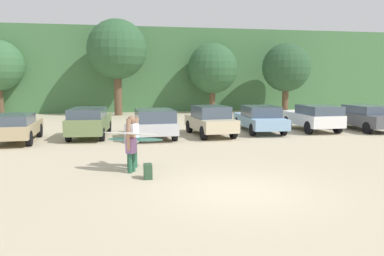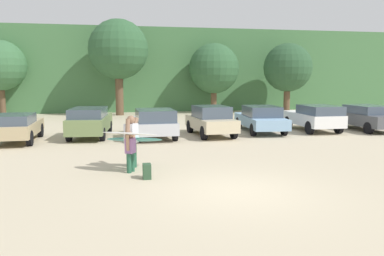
{
  "view_description": "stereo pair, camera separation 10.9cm",
  "coord_description": "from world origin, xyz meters",
  "px_view_note": "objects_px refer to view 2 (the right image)",
  "views": [
    {
      "loc": [
        -3.24,
        -9.65,
        3.02
      ],
      "look_at": [
        -0.03,
        6.13,
        0.93
      ],
      "focal_mm": 36.53,
      "sensor_mm": 36.0,
      "label": 1
    },
    {
      "loc": [
        -3.14,
        -9.67,
        3.02
      ],
      "look_at": [
        -0.03,
        6.13,
        0.93
      ],
      "focal_mm": 36.53,
      "sensor_mm": 36.0,
      "label": 2
    }
  ],
  "objects_px": {
    "person_adult": "(131,139)",
    "backpack_dropped": "(147,171)",
    "parked_car_white": "(314,117)",
    "parked_car_olive_green": "(90,121)",
    "person_child": "(130,150)",
    "parked_car_dark_gray": "(365,117)",
    "parked_car_champagne": "(211,120)",
    "surfboard_teal": "(134,140)",
    "parked_car_silver": "(154,122)",
    "parked_car_tan": "(17,127)",
    "parked_car_sky_blue": "(261,118)",
    "surfboard_white": "(129,134)"
  },
  "relations": [
    {
      "from": "parked_car_champagne",
      "to": "person_adult",
      "type": "bearing_deg",
      "value": 142.48
    },
    {
      "from": "person_adult",
      "to": "backpack_dropped",
      "type": "height_order",
      "value": "person_adult"
    },
    {
      "from": "parked_car_sky_blue",
      "to": "surfboard_teal",
      "type": "bearing_deg",
      "value": 139.86
    },
    {
      "from": "parked_car_dark_gray",
      "to": "surfboard_white",
      "type": "height_order",
      "value": "parked_car_dark_gray"
    },
    {
      "from": "parked_car_sky_blue",
      "to": "surfboard_white",
      "type": "height_order",
      "value": "parked_car_sky_blue"
    },
    {
      "from": "parked_car_tan",
      "to": "parked_car_sky_blue",
      "type": "relative_size",
      "value": 0.85
    },
    {
      "from": "parked_car_olive_green",
      "to": "person_child",
      "type": "height_order",
      "value": "parked_car_olive_green"
    },
    {
      "from": "parked_car_white",
      "to": "surfboard_teal",
      "type": "distance_m",
      "value": 12.59
    },
    {
      "from": "parked_car_silver",
      "to": "parked_car_dark_gray",
      "type": "relative_size",
      "value": 0.92
    },
    {
      "from": "parked_car_olive_green",
      "to": "parked_car_sky_blue",
      "type": "relative_size",
      "value": 0.94
    },
    {
      "from": "parked_car_champagne",
      "to": "parked_car_sky_blue",
      "type": "relative_size",
      "value": 0.83
    },
    {
      "from": "parked_car_champagne",
      "to": "parked_car_olive_green",
      "type": "bearing_deg",
      "value": 79.32
    },
    {
      "from": "parked_car_champagne",
      "to": "surfboard_white",
      "type": "xyz_separation_m",
      "value": [
        -4.46,
        -7.33,
        0.46
      ]
    },
    {
      "from": "parked_car_tan",
      "to": "parked_car_white",
      "type": "height_order",
      "value": "parked_car_white"
    },
    {
      "from": "parked_car_white",
      "to": "backpack_dropped",
      "type": "distance_m",
      "value": 13.29
    },
    {
      "from": "surfboard_white",
      "to": "parked_car_silver",
      "type": "bearing_deg",
      "value": -71.53
    },
    {
      "from": "parked_car_dark_gray",
      "to": "surfboard_teal",
      "type": "relative_size",
      "value": 2.34
    },
    {
      "from": "parked_car_white",
      "to": "backpack_dropped",
      "type": "bearing_deg",
      "value": 130.81
    },
    {
      "from": "person_adult",
      "to": "person_child",
      "type": "relative_size",
      "value": 1.36
    },
    {
      "from": "parked_car_sky_blue",
      "to": "parked_car_champagne",
      "type": "bearing_deg",
      "value": 109.47
    },
    {
      "from": "parked_car_tan",
      "to": "person_adult",
      "type": "xyz_separation_m",
      "value": [
        5.04,
        -6.37,
        0.26
      ]
    },
    {
      "from": "parked_car_silver",
      "to": "person_child",
      "type": "bearing_deg",
      "value": 167.07
    },
    {
      "from": "parked_car_sky_blue",
      "to": "parked_car_dark_gray",
      "type": "height_order",
      "value": "parked_car_sky_blue"
    },
    {
      "from": "parked_car_dark_gray",
      "to": "person_child",
      "type": "xyz_separation_m",
      "value": [
        -13.64,
        -7.6,
        -0.03
      ]
    },
    {
      "from": "parked_car_silver",
      "to": "parked_car_white",
      "type": "xyz_separation_m",
      "value": [
        9.11,
        0.73,
        0.03
      ]
    },
    {
      "from": "parked_car_sky_blue",
      "to": "parked_car_dark_gray",
      "type": "relative_size",
      "value": 1.08
    },
    {
      "from": "parked_car_olive_green",
      "to": "person_child",
      "type": "distance_m",
      "value": 8.1
    },
    {
      "from": "parked_car_white",
      "to": "parked_car_olive_green",
      "type": "bearing_deg",
      "value": 89.37
    },
    {
      "from": "surfboard_teal",
      "to": "surfboard_white",
      "type": "height_order",
      "value": "surfboard_white"
    },
    {
      "from": "parked_car_white",
      "to": "backpack_dropped",
      "type": "height_order",
      "value": "parked_car_white"
    },
    {
      "from": "backpack_dropped",
      "to": "surfboard_white",
      "type": "bearing_deg",
      "value": 120.67
    },
    {
      "from": "parked_car_tan",
      "to": "person_child",
      "type": "bearing_deg",
      "value": -144.84
    },
    {
      "from": "parked_car_olive_green",
      "to": "person_adult",
      "type": "distance_m",
      "value": 7.58
    },
    {
      "from": "parked_car_champagne",
      "to": "surfboard_teal",
      "type": "height_order",
      "value": "parked_car_champagne"
    },
    {
      "from": "parked_car_sky_blue",
      "to": "parked_car_white",
      "type": "distance_m",
      "value": 3.09
    },
    {
      "from": "parked_car_olive_green",
      "to": "parked_car_tan",
      "type": "bearing_deg",
      "value": 112.52
    },
    {
      "from": "person_adult",
      "to": "parked_car_tan",
      "type": "bearing_deg",
      "value": -22.01
    },
    {
      "from": "parked_car_olive_green",
      "to": "parked_car_white",
      "type": "xyz_separation_m",
      "value": [
        12.26,
        -0.21,
        0.0
      ]
    },
    {
      "from": "parked_car_silver",
      "to": "parked_car_white",
      "type": "bearing_deg",
      "value": -86.72
    },
    {
      "from": "parked_car_silver",
      "to": "surfboard_teal",
      "type": "relative_size",
      "value": 2.17
    },
    {
      "from": "parked_car_olive_green",
      "to": "parked_car_white",
      "type": "height_order",
      "value": "parked_car_olive_green"
    },
    {
      "from": "parked_car_silver",
      "to": "parked_car_champagne",
      "type": "distance_m",
      "value": 3.0
    },
    {
      "from": "parked_car_champagne",
      "to": "parked_car_white",
      "type": "distance_m",
      "value": 6.13
    },
    {
      "from": "person_child",
      "to": "parked_car_tan",
      "type": "bearing_deg",
      "value": -24.58
    },
    {
      "from": "parked_car_olive_green",
      "to": "parked_car_dark_gray",
      "type": "xyz_separation_m",
      "value": [
        15.36,
        -0.32,
        -0.05
      ]
    },
    {
      "from": "parked_car_olive_green",
      "to": "backpack_dropped",
      "type": "xyz_separation_m",
      "value": [
        2.17,
        -8.82,
        -0.59
      ]
    },
    {
      "from": "parked_car_sky_blue",
      "to": "parked_car_dark_gray",
      "type": "bearing_deg",
      "value": -89.85
    },
    {
      "from": "parked_car_dark_gray",
      "to": "person_adult",
      "type": "bearing_deg",
      "value": 114.8
    },
    {
      "from": "surfboard_teal",
      "to": "parked_car_olive_green",
      "type": "bearing_deg",
      "value": -61.2
    },
    {
      "from": "parked_car_dark_gray",
      "to": "backpack_dropped",
      "type": "xyz_separation_m",
      "value": [
        -13.19,
        -8.5,
        -0.54
      ]
    }
  ]
}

